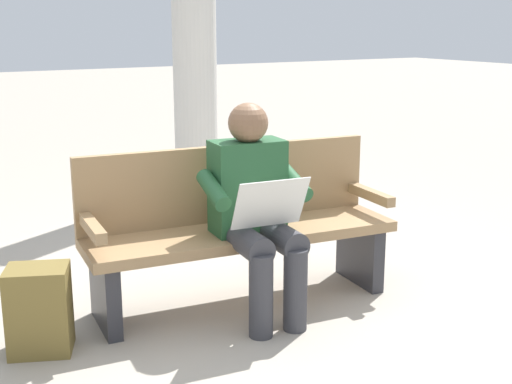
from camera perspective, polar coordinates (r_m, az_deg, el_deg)
ground_plane at (r=4.13m, az=-1.10°, el=-9.03°), size 40.00×40.00×0.00m
bench_near at (r=4.04m, az=-1.53°, el=-2.66°), size 1.84×0.67×0.90m
person_seated at (r=3.79m, az=-0.02°, el=-1.11°), size 0.60×0.60×1.18m
backpack at (r=3.65m, az=-17.32°, el=-9.22°), size 0.36×0.35×0.44m
support_pillar at (r=6.55m, az=-5.10°, el=12.98°), size 0.41×0.41×3.02m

